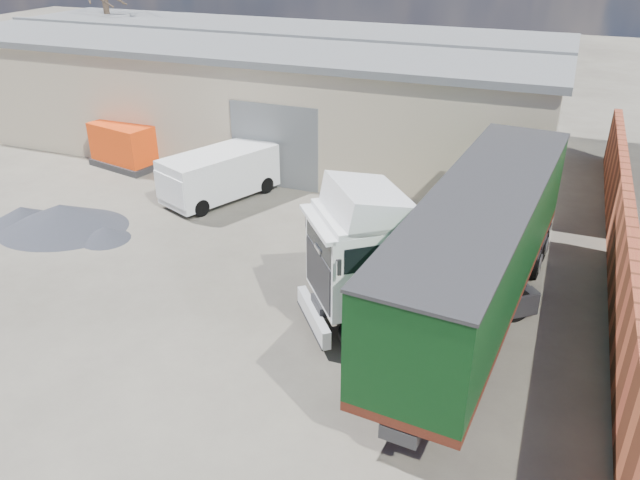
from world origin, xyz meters
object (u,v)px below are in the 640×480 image
at_px(tractor_unit, 386,265).
at_px(orange_skip, 127,148).
at_px(panel_van, 216,176).
at_px(box_trailer, 481,243).

height_order(tractor_unit, orange_skip, tractor_unit).
height_order(tractor_unit, panel_van, tractor_unit).
xyz_separation_m(tractor_unit, box_trailer, (2.35, 0.94, 0.67)).
bearing_deg(orange_skip, box_trailer, -9.95).
xyz_separation_m(tractor_unit, orange_skip, (-14.86, 8.05, -0.93)).
bearing_deg(tractor_unit, panel_van, -162.58).
bearing_deg(panel_van, box_trailer, -1.45).
xyz_separation_m(panel_van, orange_skip, (-5.95, 2.01, -0.14)).
xyz_separation_m(box_trailer, orange_skip, (-17.20, 7.11, -1.60)).
xyz_separation_m(box_trailer, panel_van, (-11.25, 5.10, -1.46)).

